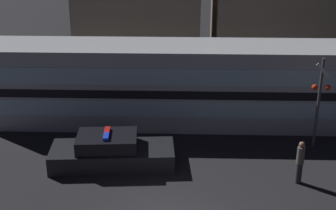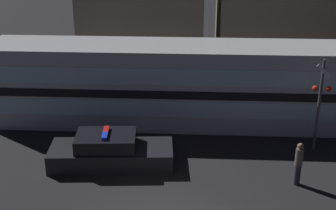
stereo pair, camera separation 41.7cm
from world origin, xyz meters
name	(u,v)px [view 1 (the left image)]	position (x,y,z in m)	size (l,w,h in m)	color
train	(215,84)	(1.83, 8.36, 1.81)	(20.30, 2.95, 3.61)	#B7BABF
police_car	(111,153)	(-2.26, 4.09, 0.51)	(4.75, 2.11, 1.36)	black
pedestrian	(300,162)	(4.54, 3.01, 0.82)	(0.27, 0.27, 1.60)	#2D2833
crossing_signal_near	(319,98)	(5.78, 5.81, 2.19)	(0.74, 0.30, 3.78)	#4C4C51
building_left	(140,15)	(-2.27, 16.78, 3.33)	(7.17, 5.99, 6.66)	#726656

